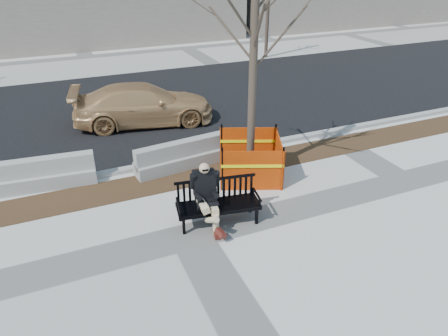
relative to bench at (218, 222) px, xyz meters
The scene contains 11 objects.
ground 0.80m from the bench, 163.19° to the right, with size 120.00×120.00×0.00m, color beige.
mulch_strip 2.49m from the bench, 107.98° to the left, with size 40.00×1.20×0.02m, color #47301C.
asphalt_street 8.60m from the bench, 95.13° to the left, with size 60.00×10.40×0.01m, color black.
curb 3.41m from the bench, 103.04° to the left, with size 60.00×0.25×0.12m, color #9E9B93.
bench is the anchor object (origin of this frame).
seated_man 0.28m from the bench, 159.34° to the left, with size 0.65×1.08×1.51m, color black, non-canonical shape.
tree_fence 2.39m from the bench, 45.93° to the left, with size 2.48×2.48×6.19m, color #DB3F06, non-canonical shape.
sedan 6.77m from the bench, 90.61° to the left, with size 2.00×4.92×1.43m, color tan.
jersey_barrier_left 5.04m from the bench, 138.53° to the left, with size 2.97×0.59×0.85m, color #9F9D95, non-canonical shape.
jersey_barrier_right 2.96m from the bench, 87.07° to the left, with size 2.90×0.58×0.83m, color gray, non-canonical shape.
far_tree_right 16.71m from the bench, 57.92° to the left, with size 2.19×2.19×5.91m, color #43352B, non-canonical shape.
Camera 1 is at (-2.25, -7.13, 5.66)m, focal length 33.33 mm.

